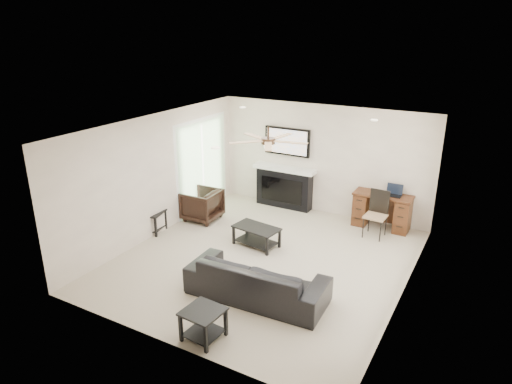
# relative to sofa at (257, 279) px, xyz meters

# --- Properties ---
(room_shell) EXTENTS (5.50, 5.54, 2.52)m
(room_shell) POSITION_rel_sofa_xyz_m (-0.30, 1.24, 1.36)
(room_shell) COLOR #BEB399
(room_shell) RESTS_ON ground
(sofa) EXTENTS (2.28, 0.98, 0.65)m
(sofa) POSITION_rel_sofa_xyz_m (0.00, 0.00, 0.00)
(sofa) COLOR black
(sofa) RESTS_ON ground
(armchair) EXTENTS (0.79, 0.77, 0.70)m
(armchair) POSITION_rel_sofa_xyz_m (-2.60, 2.15, 0.02)
(armchair) COLOR black
(armchair) RESTS_ON ground
(coffee_table) EXTENTS (0.96, 0.62, 0.40)m
(coffee_table) POSITION_rel_sofa_xyz_m (-0.90, 1.60, -0.13)
(coffee_table) COLOR black
(coffee_table) RESTS_ON ground
(end_table_near) EXTENTS (0.56, 0.56, 0.45)m
(end_table_near) POSITION_rel_sofa_xyz_m (-0.15, -1.25, -0.10)
(end_table_near) COLOR black
(end_table_near) RESTS_ON ground
(end_table_left) EXTENTS (0.59, 0.59, 0.45)m
(end_table_left) POSITION_rel_sofa_xyz_m (-3.15, 1.10, -0.10)
(end_table_left) COLOR black
(end_table_left) RESTS_ON ground
(fireplace_unit) EXTENTS (1.52, 0.34, 1.91)m
(fireplace_unit) POSITION_rel_sofa_xyz_m (-1.35, 3.75, 0.63)
(fireplace_unit) COLOR black
(fireplace_unit) RESTS_ON ground
(desk) EXTENTS (1.22, 0.56, 0.76)m
(desk) POSITION_rel_sofa_xyz_m (1.02, 3.70, 0.05)
(desk) COLOR #37190D
(desk) RESTS_ON ground
(desk_chair) EXTENTS (0.44, 0.46, 0.97)m
(desk_chair) POSITION_rel_sofa_xyz_m (1.02, 3.15, 0.16)
(desk_chair) COLOR black
(desk_chair) RESTS_ON ground
(laptop) EXTENTS (0.33, 0.24, 0.23)m
(laptop) POSITION_rel_sofa_xyz_m (1.22, 3.68, 0.55)
(laptop) COLOR black
(laptop) RESTS_ON desk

